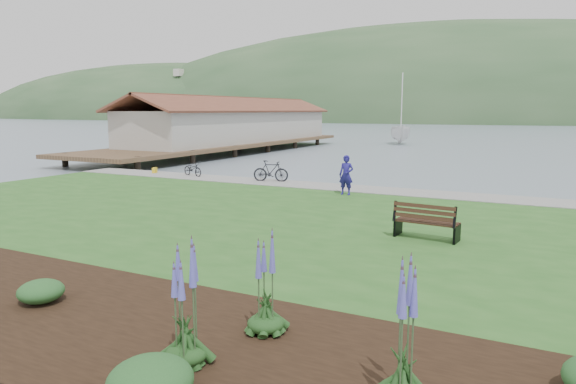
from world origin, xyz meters
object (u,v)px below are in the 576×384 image
park_bench (426,221)px  person (346,172)px  sailboat (400,144)px  bicycle_a (193,169)px

park_bench → person: 8.07m
park_bench → sailboat: (-13.21, 47.42, -0.95)m
person → sailboat: bearing=100.1°
person → sailboat: sailboat is taller
person → sailboat: (-8.36, 40.99, -1.43)m
bicycle_a → person: bearing=-83.9°
park_bench → bicycle_a: (-14.84, 8.56, -0.13)m
park_bench → bicycle_a: 17.13m
bicycle_a → park_bench: bearing=-101.8°
park_bench → person: bearing=132.4°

